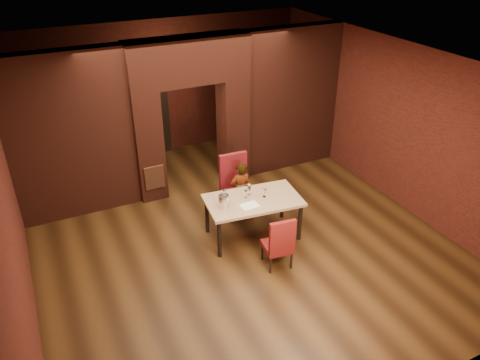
{
  "coord_description": "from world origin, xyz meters",
  "views": [
    {
      "loc": [
        -2.99,
        -6.5,
        5.14
      ],
      "look_at": [
        0.15,
        0.0,
        1.09
      ],
      "focal_mm": 35.0,
      "sensor_mm": 36.0,
      "label": 1
    }
  ],
  "objects_px": {
    "wine_bucket": "(224,201)",
    "wine_glass_c": "(264,192)",
    "dining_table": "(253,217)",
    "chair_near": "(277,240)",
    "water_bottle": "(224,196)",
    "wine_glass_a": "(246,193)",
    "chair_far": "(238,187)",
    "wine_glass_b": "(249,190)",
    "person_seated": "(241,191)",
    "potted_plant": "(270,197)"
  },
  "relations": [
    {
      "from": "dining_table",
      "to": "potted_plant",
      "type": "distance_m",
      "value": 1.13
    },
    {
      "from": "wine_glass_a",
      "to": "wine_glass_c",
      "type": "distance_m",
      "value": 0.34
    },
    {
      "from": "dining_table",
      "to": "wine_glass_a",
      "type": "height_order",
      "value": "wine_glass_a"
    },
    {
      "from": "wine_glass_c",
      "to": "chair_near",
      "type": "bearing_deg",
      "value": -104.35
    },
    {
      "from": "wine_glass_c",
      "to": "water_bottle",
      "type": "xyz_separation_m",
      "value": [
        -0.73,
        0.1,
        0.05
      ]
    },
    {
      "from": "chair_far",
      "to": "wine_glass_a",
      "type": "height_order",
      "value": "chair_far"
    },
    {
      "from": "dining_table",
      "to": "person_seated",
      "type": "xyz_separation_m",
      "value": [
        0.07,
        0.67,
        0.2
      ]
    },
    {
      "from": "person_seated",
      "to": "dining_table",
      "type": "bearing_deg",
      "value": 85.21
    },
    {
      "from": "person_seated",
      "to": "wine_glass_c",
      "type": "distance_m",
      "value": 0.75
    },
    {
      "from": "dining_table",
      "to": "wine_bucket",
      "type": "relative_size",
      "value": 7.3
    },
    {
      "from": "dining_table",
      "to": "chair_far",
      "type": "bearing_deg",
      "value": 91.67
    },
    {
      "from": "chair_near",
      "to": "potted_plant",
      "type": "distance_m",
      "value": 1.88
    },
    {
      "from": "chair_far",
      "to": "wine_bucket",
      "type": "xyz_separation_m",
      "value": [
        -0.64,
        -0.79,
        0.29
      ]
    },
    {
      "from": "potted_plant",
      "to": "person_seated",
      "type": "bearing_deg",
      "value": -171.25
    },
    {
      "from": "chair_far",
      "to": "wine_bucket",
      "type": "bearing_deg",
      "value": -125.49
    },
    {
      "from": "wine_bucket",
      "to": "water_bottle",
      "type": "bearing_deg",
      "value": 59.81
    },
    {
      "from": "dining_table",
      "to": "chair_near",
      "type": "height_order",
      "value": "chair_near"
    },
    {
      "from": "chair_far",
      "to": "person_seated",
      "type": "distance_m",
      "value": 0.12
    },
    {
      "from": "chair_far",
      "to": "wine_glass_a",
      "type": "xyz_separation_m",
      "value": [
        -0.16,
        -0.68,
        0.27
      ]
    },
    {
      "from": "dining_table",
      "to": "wine_bucket",
      "type": "height_order",
      "value": "wine_bucket"
    },
    {
      "from": "chair_far",
      "to": "chair_near",
      "type": "distance_m",
      "value": 1.69
    },
    {
      "from": "chair_far",
      "to": "person_seated",
      "type": "height_order",
      "value": "chair_far"
    },
    {
      "from": "dining_table",
      "to": "chair_far",
      "type": "xyz_separation_m",
      "value": [
        0.07,
        0.78,
        0.22
      ]
    },
    {
      "from": "chair_near",
      "to": "water_bottle",
      "type": "height_order",
      "value": "water_bottle"
    },
    {
      "from": "potted_plant",
      "to": "wine_glass_c",
      "type": "bearing_deg",
      "value": -125.99
    },
    {
      "from": "chair_far",
      "to": "wine_glass_a",
      "type": "bearing_deg",
      "value": -100.07
    },
    {
      "from": "chair_near",
      "to": "wine_bucket",
      "type": "height_order",
      "value": "wine_bucket"
    },
    {
      "from": "wine_bucket",
      "to": "wine_glass_c",
      "type": "bearing_deg",
      "value": -0.11
    },
    {
      "from": "person_seated",
      "to": "wine_glass_b",
      "type": "bearing_deg",
      "value": 83.18
    },
    {
      "from": "chair_far",
      "to": "wine_glass_b",
      "type": "bearing_deg",
      "value": -92.67
    },
    {
      "from": "wine_glass_b",
      "to": "wine_glass_c",
      "type": "distance_m",
      "value": 0.28
    },
    {
      "from": "person_seated",
      "to": "potted_plant",
      "type": "distance_m",
      "value": 0.83
    },
    {
      "from": "wine_glass_c",
      "to": "water_bottle",
      "type": "bearing_deg",
      "value": 172.27
    },
    {
      "from": "wine_glass_a",
      "to": "water_bottle",
      "type": "xyz_separation_m",
      "value": [
        -0.42,
        -0.01,
        0.05
      ]
    },
    {
      "from": "chair_far",
      "to": "potted_plant",
      "type": "xyz_separation_m",
      "value": [
        0.72,
        -0.0,
        -0.42
      ]
    },
    {
      "from": "water_bottle",
      "to": "chair_near",
      "type": "bearing_deg",
      "value": -63.03
    },
    {
      "from": "wine_glass_b",
      "to": "potted_plant",
      "type": "bearing_deg",
      "value": 38.02
    },
    {
      "from": "wine_glass_b",
      "to": "wine_bucket",
      "type": "distance_m",
      "value": 0.6
    },
    {
      "from": "wine_glass_b",
      "to": "dining_table",
      "type": "bearing_deg",
      "value": -89.76
    },
    {
      "from": "wine_glass_b",
      "to": "chair_near",
      "type": "bearing_deg",
      "value": -90.46
    },
    {
      "from": "chair_far",
      "to": "wine_glass_c",
      "type": "height_order",
      "value": "chair_far"
    },
    {
      "from": "chair_far",
      "to": "wine_glass_c",
      "type": "bearing_deg",
      "value": -75.54
    },
    {
      "from": "dining_table",
      "to": "wine_glass_b",
      "type": "relative_size",
      "value": 8.0
    },
    {
      "from": "water_bottle",
      "to": "person_seated",
      "type": "bearing_deg",
      "value": 44.34
    },
    {
      "from": "wine_glass_a",
      "to": "potted_plant",
      "type": "distance_m",
      "value": 1.31
    },
    {
      "from": "person_seated",
      "to": "wine_bucket",
      "type": "xyz_separation_m",
      "value": [
        -0.65,
        -0.67,
        0.31
      ]
    },
    {
      "from": "wine_glass_a",
      "to": "wine_glass_b",
      "type": "relative_size",
      "value": 0.88
    },
    {
      "from": "wine_glass_a",
      "to": "wine_glass_b",
      "type": "bearing_deg",
      "value": 28.99
    },
    {
      "from": "dining_table",
      "to": "wine_glass_c",
      "type": "xyz_separation_m",
      "value": [
        0.22,
        -0.01,
        0.48
      ]
    },
    {
      "from": "wine_glass_a",
      "to": "potted_plant",
      "type": "bearing_deg",
      "value": 37.14
    }
  ]
}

